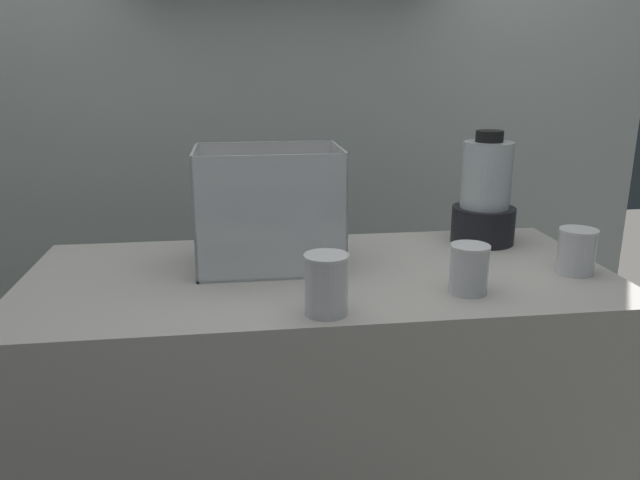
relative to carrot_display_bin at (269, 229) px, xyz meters
The scene contains 7 objects.
counter 0.56m from the carrot_display_bin, 31.32° to the right, with size 1.40×0.64×0.90m, color beige.
back_wall_unit 0.76m from the carrot_display_bin, 80.62° to the left, with size 2.60×0.24×2.50m.
carrot_display_bin is the anchor object (origin of this frame).
blender_pitcher 0.62m from the carrot_display_bin, 11.52° to the left, with size 0.17×0.17×0.31m.
juice_cup_orange_far_left 0.34m from the carrot_display_bin, 73.62° to the right, with size 0.09×0.09×0.12m.
juice_cup_mango_left 0.49m from the carrot_display_bin, 30.79° to the right, with size 0.09×0.09×0.11m.
juice_cup_mango_middle 0.74m from the carrot_display_bin, 12.50° to the right, with size 0.09×0.09×0.11m.
Camera 1 is at (-0.19, -1.39, 1.39)m, focal length 34.58 mm.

